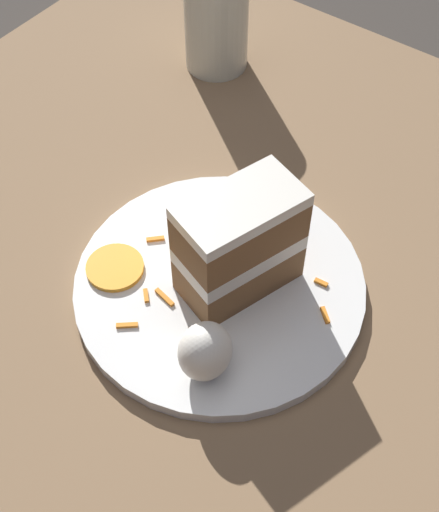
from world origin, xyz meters
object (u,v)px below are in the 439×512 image
object	(u,v)px
cake_slice	(239,244)
orange_garnish	(115,267)
plate	(220,285)
cream_dollop	(205,351)
drinking_glass	(216,22)

from	to	relation	value
cake_slice	orange_garnish	distance (m)	0.12
cake_slice	orange_garnish	world-z (taller)	cake_slice
plate	orange_garnish	xyz separation A→B (m)	(-0.04, 0.08, 0.01)
plate	cream_dollop	world-z (taller)	cream_dollop
cake_slice	drinking_glass	xyz separation A→B (m)	(0.25, 0.21, -0.01)
cream_dollop	orange_garnish	distance (m)	0.13
cream_dollop	drinking_glass	bearing A→B (deg)	35.25
cake_slice	drinking_glass	size ratio (longest dim) A/B	0.89
plate	cream_dollop	bearing A→B (deg)	-151.08
cake_slice	drinking_glass	bearing A→B (deg)	-31.56
plate	drinking_glass	size ratio (longest dim) A/B	2.01
plate	cream_dollop	distance (m)	0.09
orange_garnish	drinking_glass	xyz separation A→B (m)	(0.31, 0.11, 0.04)
plate	cake_slice	size ratio (longest dim) A/B	2.26
cake_slice	plate	bearing A→B (deg)	57.14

